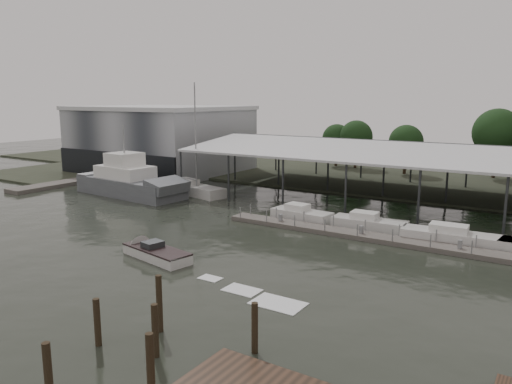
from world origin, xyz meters
The scene contains 14 objects.
ground centered at (0.00, 0.00, 0.00)m, with size 200.00×200.00×0.00m, color #252A22.
land_strip_far centered at (0.00, 42.00, 0.10)m, with size 140.00×30.00×0.30m.
land_strip_west centered at (-40.00, 30.00, 0.10)m, with size 20.00×40.00×0.30m.
storage_warehouse centered at (-28.00, 29.94, 5.29)m, with size 24.50×20.50×10.50m.
covered_boat_shed centered at (17.00, 28.00, 6.13)m, with size 58.24×24.00×6.96m.
trawler_dock centered at (-30.00, 14.00, 0.25)m, with size 3.00×18.00×0.50m.
floating_dock centered at (15.00, 10.00, 0.20)m, with size 28.00×2.00×1.40m.
grey_trawler centered at (-16.75, 12.62, 1.58)m, with size 15.85×6.23×8.84m.
white_sailboat centered at (-10.69, 17.28, 0.66)m, with size 9.62×4.57×13.81m.
speedboat_underway centered at (2.69, -3.57, 0.39)m, with size 17.66×5.18×2.00m.
moored_cruiser_0 centered at (6.87, 12.51, 0.61)m, with size 6.17×2.72×1.70m.
moored_cruiser_1 centered at (13.64, 12.77, 0.61)m, with size 6.76×2.50×1.70m.
moored_cruiser_2 centered at (21.10, 12.19, 0.61)m, with size 8.54×2.72×1.70m.
mooring_pilings centered at (13.59, -14.97, 1.09)m, with size 7.10×8.28×3.78m.
Camera 1 is at (28.87, -29.62, 11.88)m, focal length 35.00 mm.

